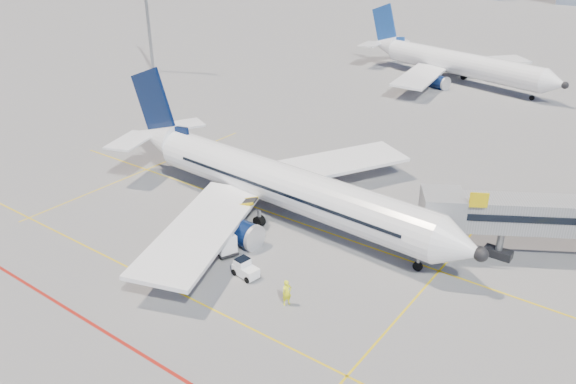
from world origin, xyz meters
name	(u,v)px	position (x,y,z in m)	size (l,w,h in m)	color
ground	(236,259)	(0.00, 0.00, 0.00)	(420.00, 420.00, 0.00)	gray
apron_markings	(197,278)	(-0.58, -3.91, 0.01)	(90.00, 35.12, 0.01)	#DBB70B
main_aircraft	(272,182)	(-2.46, 7.98, 3.22)	(39.87, 34.71, 11.63)	white
second_aircraft	(453,62)	(-7.56, 65.25, 3.22)	(38.92, 33.34, 11.57)	white
baggage_tug	(245,268)	(2.18, -1.44, 0.68)	(2.20, 1.52, 1.42)	white
cargo_dolly	(221,239)	(-1.83, 0.29, 1.04)	(3.77, 2.73, 1.89)	black
belt_loader	(215,214)	(-5.81, 3.80, 0.70)	(6.70, 3.54, 2.71)	black
ramp_worker	(287,293)	(6.91, -2.43, 0.98)	(0.72, 0.47, 1.97)	#ECF419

